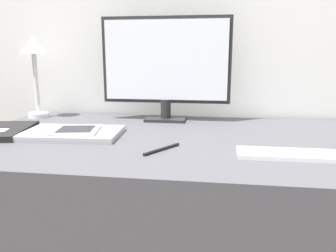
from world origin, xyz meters
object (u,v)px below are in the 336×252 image
Objects in this scene: monitor at (166,65)px; keyboard at (288,154)px; desk_lamp at (34,59)px; pen at (163,149)px; ereader at (76,130)px; laptop at (73,133)px.

monitor is 1.96× the size of keyboard.
pen is at bearing -35.07° from desk_lamp.
ereader is at bearing 159.40° from pen.
ereader is at bearing -35.55° from laptop.
ereader reaches higher than laptop.
ereader is (-0.66, 0.13, 0.02)m from keyboard.
keyboard is 0.68m from ereader.
ereader is (-0.26, -0.33, -0.21)m from monitor.
monitor reaches higher than desk_lamp.
laptop is at bearing 158.43° from pen.
keyboard is 0.70m from laptop.
desk_lamp is (-0.58, -0.01, 0.02)m from monitor.
keyboard reaches higher than pen.
monitor is 0.47m from ereader.
laptop is at bearing 168.42° from keyboard.
pen is (0.06, -0.45, -0.23)m from monitor.
monitor is 0.51m from pen.
laptop is 0.36m from pen.
keyboard is 0.35m from pen.
laptop reaches higher than keyboard.
pen is (0.32, -0.12, -0.02)m from ereader.
monitor is at bearing 0.59° from desk_lamp.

